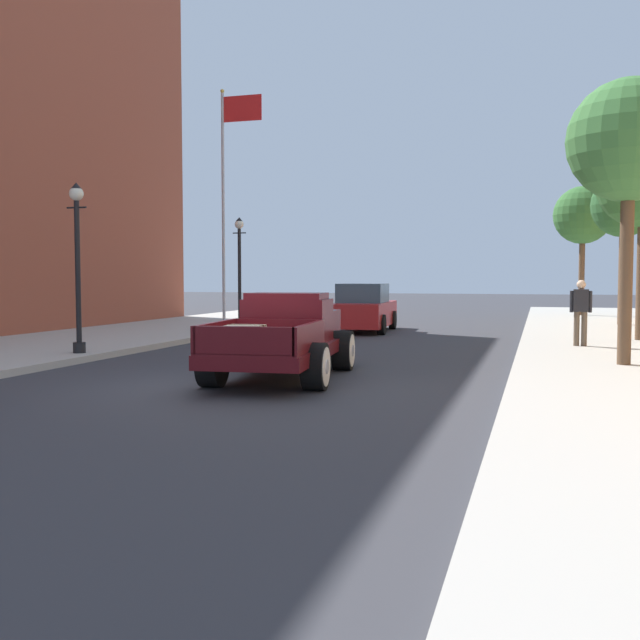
% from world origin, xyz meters
% --- Properties ---
extents(ground_plane, '(140.00, 140.00, 0.00)m').
position_xyz_m(ground_plane, '(0.00, 0.00, 0.00)').
color(ground_plane, '#333338').
extents(hotrod_truck_maroon, '(2.47, 5.04, 1.58)m').
position_xyz_m(hotrod_truck_maroon, '(0.42, 1.46, 0.75)').
color(hotrod_truck_maroon, '#510F14').
rests_on(hotrod_truck_maroon, ground).
extents(car_background_red, '(2.05, 4.39, 1.65)m').
position_xyz_m(car_background_red, '(-0.81, 12.87, 0.77)').
color(car_background_red, '#AD1E1E').
rests_on(car_background_red, ground).
extents(pedestrian_sidewalk_right, '(0.53, 0.22, 1.65)m').
position_xyz_m(pedestrian_sidewalk_right, '(5.98, 7.81, 1.09)').
color(pedestrian_sidewalk_right, brown).
rests_on(pedestrian_sidewalk_right, sidewalk_right).
extents(street_lamp_near, '(0.50, 0.32, 3.85)m').
position_xyz_m(street_lamp_near, '(-5.04, 2.73, 2.39)').
color(street_lamp_near, black).
rests_on(street_lamp_near, sidewalk_left).
extents(street_lamp_far, '(0.50, 0.32, 3.85)m').
position_xyz_m(street_lamp_far, '(-5.30, 12.61, 2.39)').
color(street_lamp_far, black).
rests_on(street_lamp_far, sidewalk_left).
extents(flagpole, '(1.74, 0.16, 9.16)m').
position_xyz_m(flagpole, '(-6.97, 15.43, 5.77)').
color(flagpole, '#B2B2B7').
rests_on(flagpole, sidewalk_left).
extents(street_tree_nearest, '(2.38, 2.38, 5.57)m').
position_xyz_m(street_tree_nearest, '(6.60, 3.96, 4.49)').
color(street_tree_nearest, brown).
rests_on(street_tree_nearest, sidewalk_right).
extents(street_tree_third, '(2.29, 2.29, 5.45)m').
position_xyz_m(street_tree_third, '(7.83, 16.95, 4.41)').
color(street_tree_third, brown).
rests_on(street_tree_third, sidewalk_right).
extents(street_tree_farthest, '(2.59, 2.59, 5.79)m').
position_xyz_m(street_tree_farthest, '(6.77, 23.36, 4.61)').
color(street_tree_farthest, brown).
rests_on(street_tree_farthest, sidewalk_right).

